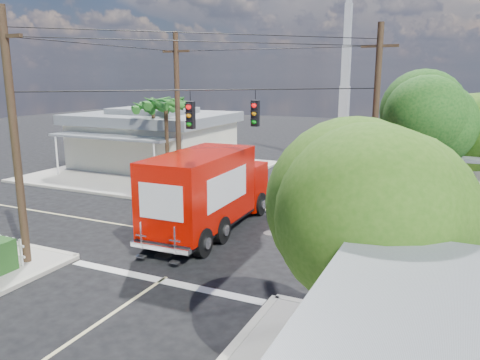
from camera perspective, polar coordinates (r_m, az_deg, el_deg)
The scene contains 12 objects.
ground at distance 19.70m, azimuth -2.47°, elevation -7.41°, with size 120.00×120.00×0.00m, color black.
sidewalk_nw at distance 34.17m, azimuth -10.33°, elevation 1.11°, with size 14.12×14.12×0.14m.
road_markings at distance 18.49m, azimuth -4.59°, elevation -8.79°, with size 32.00×32.00×0.01m.
building_nw at distance 35.74m, azimuth -10.47°, elevation 5.10°, with size 10.80×10.20×4.30m.
radio_tower at distance 37.32m, azimuth 12.66°, elevation 10.58°, with size 0.80×0.80×17.00m.
tree_ne_front at distance 23.31m, azimuth 21.67°, elevation 6.86°, with size 4.21×4.14×6.66m.
tree_se at distance 9.69m, azimuth 14.75°, elevation -3.92°, with size 3.67×3.54×5.62m.
palm_nw_front at distance 28.87m, azimuth -9.05°, elevation 9.05°, with size 3.01×3.08×5.59m.
palm_nw_back at distance 31.26m, azimuth -10.56°, elevation 8.57°, with size 3.01×3.08×5.19m.
utility_poles at distance 20.79m, azimuth -4.45°, elevation 6.86°, with size 12.00×10.68×9.00m.
vending_boxes at distance 23.51m, azimuth 19.06°, elevation -3.03°, with size 1.90×0.50×1.10m.
delivery_truck at distance 20.44m, azimuth -3.87°, elevation -1.33°, with size 2.88×8.41×3.60m.
Camera 1 is at (8.56, -16.43, 6.72)m, focal length 35.00 mm.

